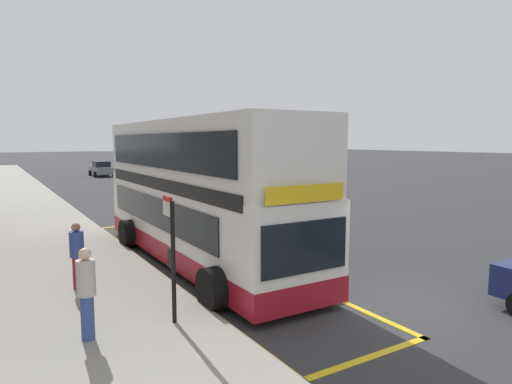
{
  "coord_description": "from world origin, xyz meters",
  "views": [
    {
      "loc": [
        -8.0,
        -6.57,
        3.79
      ],
      "look_at": [
        -0.34,
        6.06,
        2.09
      ],
      "focal_mm": 31.27,
      "sensor_mm": 36.0,
      "label": 1
    }
  ],
  "objects_px": {
    "pedestrian_waiting_near_sign": "(77,253)",
    "pedestrian_further_back": "(86,290)",
    "double_decker_bus": "(197,197)",
    "parked_car_grey_behind": "(101,169)",
    "parked_car_grey_far": "(216,187)",
    "bus_stop_sign": "(172,248)"
  },
  "relations": [
    {
      "from": "double_decker_bus",
      "to": "pedestrian_waiting_near_sign",
      "type": "height_order",
      "value": "double_decker_bus"
    },
    {
      "from": "parked_car_grey_far",
      "to": "parked_car_grey_behind",
      "type": "distance_m",
      "value": 23.77
    },
    {
      "from": "parked_car_grey_behind",
      "to": "pedestrian_waiting_near_sign",
      "type": "height_order",
      "value": "pedestrian_waiting_near_sign"
    },
    {
      "from": "pedestrian_further_back",
      "to": "parked_car_grey_far",
      "type": "bearing_deg",
      "value": 57.28
    },
    {
      "from": "parked_car_grey_far",
      "to": "parked_car_grey_behind",
      "type": "xyz_separation_m",
      "value": [
        -2.06,
        23.68,
        0.0
      ]
    },
    {
      "from": "bus_stop_sign",
      "to": "pedestrian_further_back",
      "type": "xyz_separation_m",
      "value": [
        -1.64,
        0.01,
        -0.58
      ]
    },
    {
      "from": "double_decker_bus",
      "to": "pedestrian_waiting_near_sign",
      "type": "distance_m",
      "value": 4.07
    },
    {
      "from": "double_decker_bus",
      "to": "parked_car_grey_behind",
      "type": "distance_m",
      "value": 37.16
    },
    {
      "from": "parked_car_grey_far",
      "to": "pedestrian_waiting_near_sign",
      "type": "xyz_separation_m",
      "value": [
        -10.84,
        -14.3,
        0.24
      ]
    },
    {
      "from": "double_decker_bus",
      "to": "parked_car_grey_behind",
      "type": "bearing_deg",
      "value": 82.22
    },
    {
      "from": "double_decker_bus",
      "to": "bus_stop_sign",
      "type": "xyz_separation_m",
      "value": [
        -2.47,
        -4.33,
        -0.41
      ]
    },
    {
      "from": "pedestrian_further_back",
      "to": "pedestrian_waiting_near_sign",
      "type": "bearing_deg",
      "value": 83.47
    },
    {
      "from": "pedestrian_further_back",
      "to": "parked_car_grey_behind",
      "type": "bearing_deg",
      "value": 77.47
    },
    {
      "from": "bus_stop_sign",
      "to": "parked_car_grey_far",
      "type": "xyz_separation_m",
      "value": [
        9.56,
        17.45,
        -0.86
      ]
    },
    {
      "from": "double_decker_bus",
      "to": "bus_stop_sign",
      "type": "distance_m",
      "value": 5.01
    },
    {
      "from": "pedestrian_waiting_near_sign",
      "to": "pedestrian_further_back",
      "type": "height_order",
      "value": "pedestrian_further_back"
    },
    {
      "from": "parked_car_grey_far",
      "to": "pedestrian_further_back",
      "type": "height_order",
      "value": "pedestrian_further_back"
    },
    {
      "from": "double_decker_bus",
      "to": "parked_car_grey_far",
      "type": "relative_size",
      "value": 2.62
    },
    {
      "from": "pedestrian_waiting_near_sign",
      "to": "pedestrian_further_back",
      "type": "bearing_deg",
      "value": -96.53
    },
    {
      "from": "double_decker_bus",
      "to": "pedestrian_further_back",
      "type": "xyz_separation_m",
      "value": [
        -4.12,
        -4.32,
        -0.98
      ]
    },
    {
      "from": "double_decker_bus",
      "to": "pedestrian_further_back",
      "type": "height_order",
      "value": "double_decker_bus"
    },
    {
      "from": "parked_car_grey_behind",
      "to": "pedestrian_further_back",
      "type": "distance_m",
      "value": 42.12
    }
  ]
}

